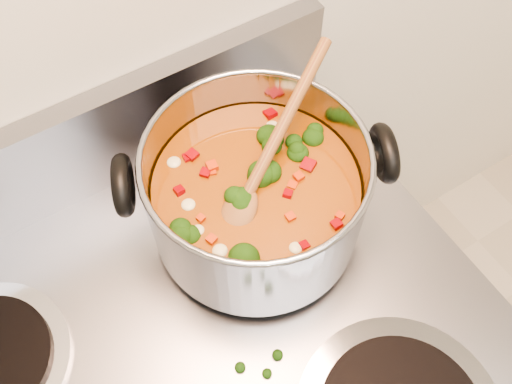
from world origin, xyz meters
TOP-DOWN VIEW (x-y plane):
  - stockpot at (0.11, 1.30)m, footprint 0.33×0.27m
  - wooden_spoon at (0.12, 1.31)m, footprint 0.25×0.16m
  - cooktop_crumbs at (0.09, 1.37)m, footprint 0.37×0.36m

SIDE VIEW (x-z plane):
  - cooktop_crumbs at x=0.09m, z-range 0.92..0.93m
  - stockpot at x=0.11m, z-range 0.92..1.09m
  - wooden_spoon at x=0.12m, z-range 0.99..1.10m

